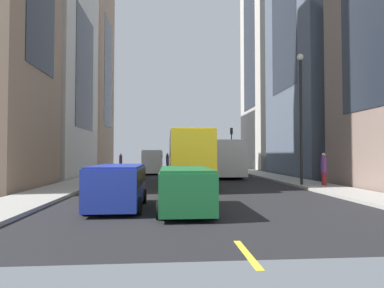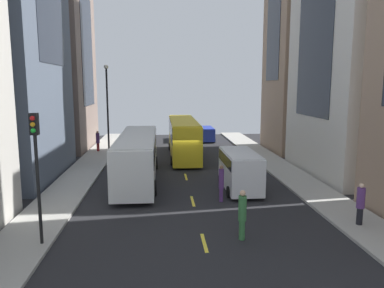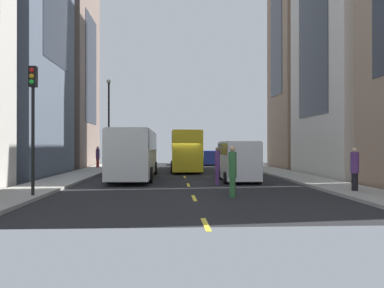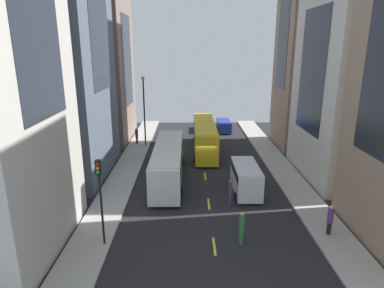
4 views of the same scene
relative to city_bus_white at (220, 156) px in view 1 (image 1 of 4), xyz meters
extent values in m
plane|color=black|center=(3.56, 3.76, -2.01)|extent=(42.81, 42.81, 0.00)
cube|color=#9E9B93|center=(-4.46, 3.76, -1.93)|extent=(2.77, 44.00, 0.15)
cube|color=#9E9B93|center=(11.57, 3.76, -1.93)|extent=(2.77, 44.00, 0.15)
cube|color=yellow|center=(3.56, -17.24, -2.00)|extent=(0.16, 2.00, 0.01)
cube|color=yellow|center=(3.56, -11.24, -2.00)|extent=(0.16, 2.00, 0.01)
cube|color=yellow|center=(3.56, -5.24, -2.00)|extent=(0.16, 2.00, 0.01)
cube|color=yellow|center=(3.56, 0.76, -2.00)|extent=(0.16, 2.00, 0.01)
cube|color=yellow|center=(3.56, 6.76, -2.00)|extent=(0.16, 2.00, 0.01)
cube|color=yellow|center=(3.56, 12.76, -2.00)|extent=(0.16, 2.00, 0.01)
cube|color=yellow|center=(3.56, 18.76, -2.00)|extent=(0.16, 2.00, 0.01)
cube|color=yellow|center=(3.56, 24.76, -2.00)|extent=(0.16, 2.00, 0.01)
cube|color=#B7B2A8|center=(-9.72, -11.18, 16.57)|extent=(7.34, 10.38, 37.15)
cube|color=#1E232D|center=(-9.72, -11.18, 16.57)|extent=(7.42, 5.71, 20.43)
cube|color=#937760|center=(16.32, -10.77, 10.90)|extent=(6.31, 9.34, 25.82)
cube|color=#1E232D|center=(16.32, -10.77, 10.90)|extent=(6.37, 5.14, 14.20)
cube|color=beige|center=(17.53, 0.90, 8.06)|extent=(8.74, 11.20, 20.13)
cube|color=#1E232D|center=(17.53, 0.90, 8.06)|extent=(8.82, 6.16, 11.07)
cube|color=silver|center=(0.00, 0.00, -0.23)|extent=(2.55, 12.55, 3.00)
cube|color=black|center=(0.00, 0.00, 0.62)|extent=(2.60, 11.55, 1.20)
cube|color=beige|center=(0.00, 0.00, 1.31)|extent=(2.45, 12.05, 0.08)
cylinder|color=black|center=(-1.17, 3.89, -1.51)|extent=(0.46, 1.00, 1.00)
cylinder|color=black|center=(1.17, 3.89, -1.51)|extent=(0.46, 1.00, 1.00)
cylinder|color=black|center=(-1.17, -3.89, -1.51)|extent=(0.46, 1.00, 1.00)
cylinder|color=black|center=(1.17, -3.89, -1.51)|extent=(0.46, 1.00, 1.00)
cube|color=yellow|center=(3.86, 8.88, -0.15)|extent=(2.45, 12.08, 3.30)
cube|color=black|center=(3.86, 8.88, 0.71)|extent=(2.50, 11.12, 1.48)
cube|color=gold|center=(3.86, 8.88, 1.54)|extent=(2.35, 11.60, 0.08)
cylinder|color=black|center=(2.74, 12.63, -1.63)|extent=(0.44, 0.76, 0.76)
cylinder|color=black|center=(4.99, 12.63, -1.63)|extent=(0.44, 0.76, 0.76)
cylinder|color=black|center=(2.74, 5.14, -1.63)|extent=(0.44, 0.76, 0.76)
cylinder|color=black|center=(4.99, 5.14, -1.63)|extent=(0.44, 0.76, 0.76)
cube|color=white|center=(6.86, -3.13, -0.66)|extent=(2.05, 5.10, 2.30)
cube|color=black|center=(6.86, -3.13, 0.09)|extent=(2.09, 4.69, 0.69)
cube|color=silver|center=(6.86, -3.13, 0.53)|extent=(1.97, 4.90, 0.08)
cylinder|color=black|center=(5.92, -1.55, -1.65)|extent=(0.37, 0.72, 0.72)
cylinder|color=black|center=(7.81, -1.55, -1.65)|extent=(0.37, 0.72, 0.72)
cylinder|color=black|center=(5.92, -4.71, -1.65)|extent=(0.37, 0.72, 0.72)
cylinder|color=black|center=(7.81, -4.71, -1.65)|extent=(0.37, 0.72, 0.72)
cube|color=#1E7238|center=(4.62, 19.59, -1.15)|extent=(1.85, 4.53, 1.38)
cube|color=black|center=(4.62, 19.59, -0.80)|extent=(1.89, 4.17, 0.58)
cube|color=#1A612F|center=(4.62, 19.59, -0.42)|extent=(1.78, 4.35, 0.08)
cylinder|color=black|center=(3.76, 20.99, -1.70)|extent=(0.33, 0.62, 0.62)
cylinder|color=black|center=(5.47, 20.99, -1.70)|extent=(0.33, 0.62, 0.62)
cylinder|color=black|center=(3.76, 18.18, -1.70)|extent=(0.33, 0.62, 0.62)
cylinder|color=black|center=(5.47, 18.18, -1.70)|extent=(0.33, 0.62, 0.62)
cube|color=#2338AD|center=(7.22, 18.83, -1.11)|extent=(1.86, 4.15, 1.46)
cube|color=black|center=(7.22, 18.83, -0.73)|extent=(1.89, 3.82, 0.61)
cube|color=navy|center=(7.22, 18.83, -0.34)|extent=(1.78, 3.99, 0.08)
cylinder|color=black|center=(6.36, 20.12, -1.70)|extent=(0.33, 0.62, 0.62)
cylinder|color=black|center=(8.07, 20.12, -1.70)|extent=(0.33, 0.62, 0.62)
cylinder|color=black|center=(6.36, 17.54, -1.70)|extent=(0.33, 0.62, 0.62)
cylinder|color=black|center=(8.07, 17.54, -1.70)|extent=(0.33, 0.62, 0.62)
cylinder|color=#593372|center=(5.25, -5.43, -1.60)|extent=(0.23, 0.23, 0.82)
cylinder|color=#593372|center=(5.25, -5.43, -0.61)|extent=(0.31, 0.31, 1.17)
sphere|color=#8C6647|center=(5.25, -5.43, 0.09)|extent=(0.23, 0.23, 0.23)
cylinder|color=maroon|center=(-4.77, 11.93, -1.45)|extent=(0.28, 0.28, 0.82)
cylinder|color=#593372|center=(-4.77, 11.93, -0.52)|extent=(0.38, 0.38, 1.03)
sphere|color=tan|center=(-4.77, 11.93, 0.11)|extent=(0.24, 0.24, 0.24)
cylinder|color=black|center=(11.33, -10.05, -1.44)|extent=(0.30, 0.30, 0.84)
cylinder|color=#593372|center=(11.33, -10.05, -0.52)|extent=(0.39, 0.39, 1.01)
sphere|color=beige|center=(11.33, -10.05, 0.10)|extent=(0.24, 0.24, 0.24)
cylinder|color=#336B38|center=(5.29, -11.01, -1.57)|extent=(0.28, 0.28, 0.88)
cylinder|color=#336B38|center=(5.29, -11.01, -0.55)|extent=(0.37, 0.37, 1.14)
sphere|color=tan|center=(5.29, -11.01, 0.15)|extent=(0.26, 0.26, 0.26)
cylinder|color=black|center=(-3.47, -11.03, 0.50)|extent=(0.14, 0.14, 4.72)
cube|color=black|center=(-3.47, -11.03, 3.31)|extent=(0.32, 0.32, 0.90)
sphere|color=red|center=(-3.47, -11.20, 3.56)|extent=(0.20, 0.20, 0.20)
sphere|color=orange|center=(-3.47, -11.20, 3.31)|extent=(0.20, 0.20, 0.20)
sphere|color=green|center=(-3.47, -11.20, 3.06)|extent=(0.20, 0.20, 0.20)
cylinder|color=black|center=(-3.57, 11.27, 2.30)|extent=(0.18, 0.18, 8.31)
sphere|color=silver|center=(-3.57, 11.27, 6.63)|extent=(0.44, 0.44, 0.44)
camera|label=1|loc=(5.27, 31.48, 0.14)|focal=29.47mm
camera|label=2|loc=(1.71, -26.82, 4.90)|focal=35.08mm
camera|label=3|loc=(2.54, -29.08, 0.30)|focal=38.08mm
camera|label=4|loc=(1.94, -29.85, 10.21)|focal=31.27mm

